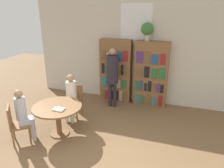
% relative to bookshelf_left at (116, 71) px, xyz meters
% --- Properties ---
extents(wall_back, '(6.40, 0.07, 3.00)m').
position_rel_bookshelf_left_xyz_m(wall_back, '(0.54, 0.19, 0.55)').
color(wall_back, beige).
rests_on(wall_back, ground_plane).
extents(bookshelf_left, '(0.95, 0.34, 1.91)m').
position_rel_bookshelf_left_xyz_m(bookshelf_left, '(0.00, 0.00, 0.00)').
color(bookshelf_left, brown).
rests_on(bookshelf_left, ground_plane).
extents(bookshelf_right, '(0.95, 0.34, 1.91)m').
position_rel_bookshelf_left_xyz_m(bookshelf_right, '(1.07, 0.00, 0.00)').
color(bookshelf_right, brown).
rests_on(bookshelf_right, ground_plane).
extents(flower_vase, '(0.35, 0.35, 0.50)m').
position_rel_bookshelf_left_xyz_m(flower_vase, '(0.90, 0.00, 1.26)').
color(flower_vase, '#B7AD9E').
rests_on(flower_vase, bookshelf_right).
extents(reading_table, '(1.11, 1.11, 0.72)m').
position_rel_bookshelf_left_xyz_m(reading_table, '(-0.66, -2.30, -0.36)').
color(reading_table, brown).
rests_on(reading_table, ground_plane).
extents(chair_near_camera, '(0.56, 0.56, 0.88)m').
position_rel_bookshelf_left_xyz_m(chair_near_camera, '(-1.35, -2.87, -0.47)').
color(chair_near_camera, brown).
rests_on(chair_near_camera, ground_plane).
extents(chair_left_side, '(0.42, 0.42, 0.88)m').
position_rel_bookshelf_left_xyz_m(chair_left_side, '(-0.71, -1.41, -0.47)').
color(chair_left_side, brown).
rests_on(chair_left_side, ground_plane).
extents(seated_reader_left, '(0.28, 0.38, 1.23)m').
position_rel_bookshelf_left_xyz_m(seated_reader_left, '(-0.70, -1.59, -0.26)').
color(seated_reader_left, silver).
rests_on(seated_reader_left, ground_plane).
extents(seated_reader_right, '(0.39, 0.38, 1.23)m').
position_rel_bookshelf_left_xyz_m(seated_reader_right, '(-1.21, -2.75, -0.28)').
color(seated_reader_right, '#B2B7C6').
rests_on(seated_reader_right, ground_plane).
extents(librarian_standing, '(0.33, 0.60, 1.75)m').
position_rel_bookshelf_left_xyz_m(librarian_standing, '(0.06, -0.50, 0.13)').
color(librarian_standing, '#28232D').
rests_on(librarian_standing, ground_plane).
extents(open_book_on_table, '(0.24, 0.18, 0.03)m').
position_rel_bookshelf_left_xyz_m(open_book_on_table, '(-0.53, -2.45, -0.22)').
color(open_book_on_table, silver).
rests_on(open_book_on_table, reading_table).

